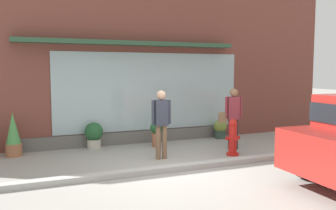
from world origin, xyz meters
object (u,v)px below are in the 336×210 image
at_px(pedestrian_passerby, 161,119).
at_px(potted_plant_low_front, 13,135).
at_px(pedestrian_with_handbag, 233,114).
at_px(potted_plant_window_left, 156,132).
at_px(fire_hydrant, 233,137).
at_px(potted_plant_corner_tall, 220,128).
at_px(potted_plant_by_entrance, 94,134).

relative_size(pedestrian_passerby, potted_plant_low_front, 1.50).
bearing_deg(pedestrian_with_handbag, potted_plant_window_left, -10.79).
bearing_deg(fire_hydrant, pedestrian_passerby, 169.60).
distance_m(potted_plant_corner_tall, potted_plant_low_front, 6.08).
xyz_separation_m(pedestrian_passerby, potted_plant_window_left, (0.39, 1.38, -0.57)).
height_order(fire_hydrant, pedestrian_with_handbag, pedestrian_with_handbag).
distance_m(pedestrian_with_handbag, potted_plant_corner_tall, 1.68).
relative_size(pedestrian_passerby, potted_plant_corner_tall, 2.78).
xyz_separation_m(pedestrian_passerby, potted_plant_corner_tall, (2.72, 1.78, -0.67)).
bearing_deg(pedestrian_passerby, potted_plant_corner_tall, -142.14).
distance_m(potted_plant_window_left, potted_plant_low_front, 3.76).
relative_size(pedestrian_with_handbag, potted_plant_by_entrance, 2.32).
height_order(potted_plant_window_left, potted_plant_by_entrance, potted_plant_by_entrance).
relative_size(potted_plant_window_left, potted_plant_low_front, 0.64).
height_order(potted_plant_corner_tall, potted_plant_by_entrance, potted_plant_by_entrance).
distance_m(pedestrian_passerby, potted_plant_low_front, 3.78).
bearing_deg(potted_plant_by_entrance, potted_plant_window_left, -15.13).
xyz_separation_m(pedestrian_passerby, potted_plant_by_entrance, (-1.30, 1.84, -0.59)).
xyz_separation_m(potted_plant_window_left, potted_plant_low_front, (-3.74, 0.29, 0.12)).
bearing_deg(potted_plant_corner_tall, potted_plant_by_entrance, 179.14).
bearing_deg(fire_hydrant, potted_plant_window_left, 130.13).
relative_size(pedestrian_with_handbag, pedestrian_passerby, 1.00).
bearing_deg(fire_hydrant, potted_plant_corner_tall, 67.26).
xyz_separation_m(potted_plant_corner_tall, potted_plant_by_entrance, (-4.02, 0.06, 0.08)).
height_order(potted_plant_window_left, potted_plant_corner_tall, potted_plant_window_left).
bearing_deg(pedestrian_with_handbag, potted_plant_corner_tall, -89.10).
height_order(fire_hydrant, potted_plant_low_front, potted_plant_low_front).
height_order(pedestrian_passerby, potted_plant_low_front, pedestrian_passerby).
height_order(fire_hydrant, potted_plant_window_left, fire_hydrant).
bearing_deg(pedestrian_with_handbag, potted_plant_by_entrance, -4.03).
relative_size(potted_plant_window_left, potted_plant_corner_tall, 1.19).
distance_m(fire_hydrant, pedestrian_with_handbag, 0.92).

